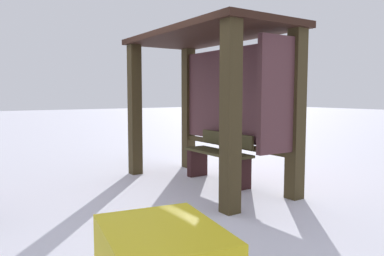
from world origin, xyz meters
name	(u,v)px	position (x,y,z in m)	size (l,w,h in m)	color
ground_plane	(204,184)	(0.00, 0.00, 0.00)	(60.00, 60.00, 0.00)	silver
bus_shelter	(217,80)	(0.09, 0.17, 1.58)	(2.88, 1.40, 2.30)	#3A2F19
bench_left_inside	(218,159)	(0.00, 0.27, 0.37)	(1.29, 0.39, 0.77)	#423D22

